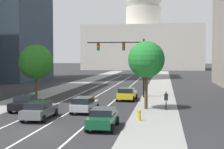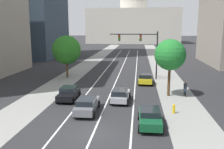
% 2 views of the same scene
% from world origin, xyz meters
% --- Properties ---
extents(ground_plane, '(400.00, 400.00, 0.00)m').
position_xyz_m(ground_plane, '(0.00, 40.00, 0.00)').
color(ground_plane, '#2B2B2D').
extents(sidewalk_left, '(4.27, 130.00, 0.01)m').
position_xyz_m(sidewalk_left, '(-7.98, 35.00, 0.01)').
color(sidewalk_left, gray).
rests_on(sidewalk_left, ground).
extents(sidewalk_right, '(4.27, 130.00, 0.01)m').
position_xyz_m(sidewalk_right, '(7.98, 35.00, 0.01)').
color(sidewalk_right, gray).
rests_on(sidewalk_right, ground).
extents(lane_stripe_left, '(0.16, 90.00, 0.01)m').
position_xyz_m(lane_stripe_left, '(-2.92, 25.00, 0.01)').
color(lane_stripe_left, white).
rests_on(lane_stripe_left, ground).
extents(lane_stripe_center, '(0.16, 90.00, 0.01)m').
position_xyz_m(lane_stripe_center, '(0.00, 25.00, 0.01)').
color(lane_stripe_center, white).
rests_on(lane_stripe_center, ground).
extents(lane_stripe_right, '(0.16, 90.00, 0.01)m').
position_xyz_m(lane_stripe_right, '(2.92, 25.00, 0.01)').
color(lane_stripe_right, white).
rests_on(lane_stripe_right, ground).
extents(capitol_building, '(47.10, 26.39, 38.04)m').
position_xyz_m(capitol_building, '(0.00, 118.93, 12.07)').
color(capitol_building, beige).
rests_on(capitol_building, ground).
extents(car_silver, '(2.10, 4.16, 1.48)m').
position_xyz_m(car_silver, '(1.45, 8.45, 0.78)').
color(car_silver, '#B2B5BA').
rests_on(car_silver, ground).
extents(car_yellow, '(2.21, 4.21, 1.51)m').
position_xyz_m(car_yellow, '(4.38, 17.79, 0.77)').
color(car_yellow, yellow).
rests_on(car_yellow, ground).
extents(car_green, '(1.99, 4.18, 1.45)m').
position_xyz_m(car_green, '(4.38, 1.96, 0.77)').
color(car_green, '#14512D').
rests_on(car_green, ground).
extents(car_black, '(2.09, 4.14, 1.50)m').
position_xyz_m(car_black, '(-4.38, 8.58, 0.77)').
color(car_black, black).
rests_on(car_black, ground).
extents(car_gray, '(2.05, 4.79, 1.48)m').
position_xyz_m(car_gray, '(-1.46, 4.67, 0.78)').
color(car_gray, slate).
rests_on(car_gray, ground).
extents(traffic_signal_mast, '(7.44, 0.39, 7.46)m').
position_xyz_m(traffic_signal_mast, '(3.94, 21.13, 5.36)').
color(traffic_signal_mast, black).
rests_on(traffic_signal_mast, ground).
extents(fire_hydrant, '(0.26, 0.35, 0.91)m').
position_xyz_m(fire_hydrant, '(6.78, 5.31, 0.46)').
color(fire_hydrant, yellow).
rests_on(fire_hydrant, ground).
extents(cyclist, '(0.37, 1.70, 1.72)m').
position_xyz_m(cyclist, '(8.95, 11.88, 0.85)').
color(cyclist, black).
rests_on(cyclist, ground).
extents(street_tree_mid_right, '(3.64, 3.64, 6.75)m').
position_xyz_m(street_tree_mid_right, '(6.98, 11.59, 4.90)').
color(street_tree_mid_right, '#51381E').
rests_on(street_tree_mid_right, ground).
extents(street_tree_mid_left, '(4.63, 4.63, 6.81)m').
position_xyz_m(street_tree_mid_left, '(-8.27, 21.27, 4.48)').
color(street_tree_mid_left, '#51381E').
rests_on(street_tree_mid_left, ground).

